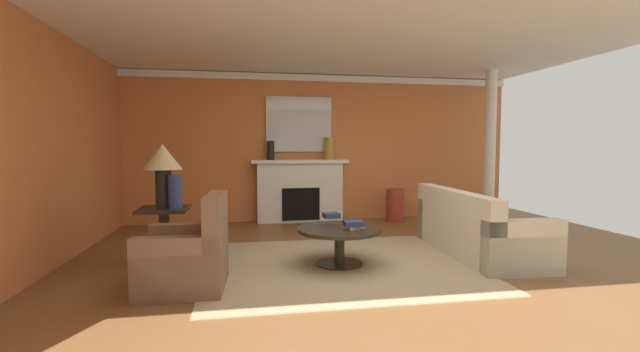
{
  "coord_description": "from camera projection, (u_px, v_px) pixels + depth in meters",
  "views": [
    {
      "loc": [
        -1.36,
        -4.68,
        1.42
      ],
      "look_at": [
        -0.33,
        1.13,
        1.0
      ],
      "focal_mm": 23.39,
      "sensor_mm": 36.0,
      "label": 1
    }
  ],
  "objects": [
    {
      "name": "side_table",
      "position": [
        165.0,
        233.0,
        4.93
      ],
      "size": [
        0.56,
        0.56,
        0.7
      ],
      "color": "#2D2319",
      "rests_on": "ground_plane"
    },
    {
      "name": "table_lamp",
      "position": [
        163.0,
        163.0,
        4.87
      ],
      "size": [
        0.44,
        0.44,
        0.75
      ],
      "color": "black",
      "rests_on": "side_table"
    },
    {
      "name": "area_rug",
      "position": [
        339.0,
        265.0,
        4.99
      ],
      "size": [
        3.11,
        2.69,
        0.01
      ],
      "primitive_type": "cube",
      "color": "tan",
      "rests_on": "ground_plane"
    },
    {
      "name": "mantel_mirror",
      "position": [
        299.0,
        124.0,
        7.88
      ],
      "size": [
        1.24,
        0.04,
        1.04
      ],
      "primitive_type": "cube",
      "color": "silver"
    },
    {
      "name": "armchair_near_window",
      "position": [
        188.0,
        259.0,
        4.13
      ],
      "size": [
        0.84,
        0.84,
        0.95
      ],
      "color": "brown",
      "rests_on": "ground_plane"
    },
    {
      "name": "crown_moulding",
      "position": [
        318.0,
        78.0,
        7.89
      ],
      "size": [
        7.7,
        0.08,
        0.12
      ],
      "primitive_type": "cube",
      "color": "white"
    },
    {
      "name": "book_small_novel",
      "position": [
        331.0,
        215.0,
        5.09
      ],
      "size": [
        0.2,
        0.2,
        0.06
      ],
      "primitive_type": "cube",
      "rotation": [
        0.0,
        0.0,
        0.09
      ],
      "color": "navy",
      "rests_on": "coffee_table"
    },
    {
      "name": "wall_window",
      "position": [
        35.0,
        149.0,
        4.5
      ],
      "size": [
        0.12,
        7.06,
        2.79
      ],
      "primitive_type": "cube",
      "color": "#CC723D",
      "rests_on": "ground_plane"
    },
    {
      "name": "fireplace",
      "position": [
        300.0,
        192.0,
        7.85
      ],
      "size": [
        1.8,
        0.35,
        1.17
      ],
      "color": "white",
      "rests_on": "ground_plane"
    },
    {
      "name": "vase_mantel_left",
      "position": [
        271.0,
        150.0,
        7.65
      ],
      "size": [
        0.14,
        0.14,
        0.35
      ],
      "primitive_type": "cylinder",
      "color": "black",
      "rests_on": "fireplace"
    },
    {
      "name": "sofa",
      "position": [
        476.0,
        232.0,
        5.49
      ],
      "size": [
        0.99,
        2.14,
        0.85
      ],
      "color": "beige",
      "rests_on": "ground_plane"
    },
    {
      "name": "wall_fireplace",
      "position": [
        317.0,
        148.0,
        8.06
      ],
      "size": [
        7.7,
        0.12,
        2.79
      ],
      "primitive_type": "cube",
      "color": "#CC723D",
      "rests_on": "ground_plane"
    },
    {
      "name": "ground_plane",
      "position": [
        364.0,
        266.0,
        4.93
      ],
      "size": [
        9.24,
        9.24,
        0.0
      ],
      "primitive_type": "plane",
      "color": "brown"
    },
    {
      "name": "coffee_table",
      "position": [
        340.0,
        237.0,
        4.96
      ],
      "size": [
        1.0,
        1.0,
        0.45
      ],
      "color": "#2D2319",
      "rests_on": "ground_plane"
    },
    {
      "name": "vase_on_side_table",
      "position": [
        175.0,
        192.0,
        4.8
      ],
      "size": [
        0.15,
        0.15,
        0.39
      ],
      "primitive_type": "cylinder",
      "color": "navy",
      "rests_on": "side_table"
    },
    {
      "name": "vase_tall_corner",
      "position": [
        395.0,
        205.0,
        7.88
      ],
      "size": [
        0.34,
        0.34,
        0.62
      ],
      "primitive_type": "cylinder",
      "color": "#9E3328",
      "rests_on": "ground_plane"
    },
    {
      "name": "book_art_folio",
      "position": [
        354.0,
        223.0,
        4.88
      ],
      "size": [
        0.23,
        0.19,
        0.06
      ],
      "primitive_type": "cube",
      "rotation": [
        0.0,
        0.0,
        -0.01
      ],
      "color": "navy",
      "rests_on": "coffee_table"
    },
    {
      "name": "ceiling_panel",
      "position": [
        359.0,
        30.0,
        5.02
      ],
      "size": [
        7.7,
        7.06,
        0.06
      ],
      "primitive_type": "cube",
      "color": "white"
    },
    {
      "name": "vase_mantel_right",
      "position": [
        329.0,
        149.0,
        7.84
      ],
      "size": [
        0.17,
        0.17,
        0.42
      ],
      "primitive_type": "cylinder",
      "color": "#B7892D",
      "rests_on": "fireplace"
    },
    {
      "name": "column_white",
      "position": [
        490.0,
        148.0,
        7.54
      ],
      "size": [
        0.2,
        0.2,
        2.79
      ],
      "primitive_type": "cylinder",
      "color": "white",
      "rests_on": "ground_plane"
    },
    {
      "name": "book_red_cover",
      "position": [
        354.0,
        227.0,
        4.9
      ],
      "size": [
        0.25,
        0.22,
        0.04
      ],
      "primitive_type": "cube",
      "rotation": [
        0.0,
        0.0,
        0.37
      ],
      "color": "tan",
      "rests_on": "coffee_table"
    }
  ]
}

